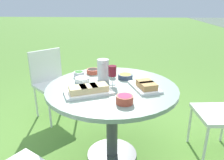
% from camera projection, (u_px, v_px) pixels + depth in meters
% --- Properties ---
extents(ground_plane, '(40.00, 40.00, 0.00)m').
position_uv_depth(ground_plane, '(112.00, 154.00, 2.24)').
color(ground_plane, '#5B8C38').
extents(dining_table, '(1.19, 1.19, 0.75)m').
position_uv_depth(dining_table, '(112.00, 98.00, 2.02)').
color(dining_table, '#4C4C51').
rests_on(dining_table, ground_plane).
extents(chair_near_left, '(0.61, 0.61, 0.89)m').
position_uv_depth(chair_near_left, '(51.00, 79.00, 2.85)').
color(chair_near_left, silver).
rests_on(chair_near_left, ground_plane).
extents(water_pitcher, '(0.12, 0.11, 0.21)m').
position_uv_depth(water_pitcher, '(103.00, 70.00, 2.10)').
color(water_pitcher, silver).
rests_on(water_pitcher, dining_table).
extents(wine_glass, '(0.08, 0.08, 0.18)m').
position_uv_depth(wine_glass, '(112.00, 71.00, 1.98)').
color(wine_glass, silver).
rests_on(wine_glass, dining_table).
extents(platter_bread_main, '(0.33, 0.44, 0.07)m').
position_uv_depth(platter_bread_main, '(89.00, 90.00, 1.81)').
color(platter_bread_main, white).
rests_on(platter_bread_main, dining_table).
extents(platter_charcuterie, '(0.38, 0.30, 0.07)m').
position_uv_depth(platter_charcuterie, '(146.00, 86.00, 1.91)').
color(platter_charcuterie, white).
rests_on(platter_charcuterie, dining_table).
extents(bowl_fries, '(0.14, 0.14, 0.05)m').
position_uv_depth(bowl_fries, '(125.00, 76.00, 2.17)').
color(bowl_fries, '#334256').
rests_on(bowl_fries, dining_table).
extents(bowl_salad, '(0.10, 0.10, 0.05)m').
position_uv_depth(bowl_salad, '(79.00, 74.00, 2.22)').
color(bowl_salad, silver).
rests_on(bowl_salad, dining_table).
extents(bowl_olives, '(0.13, 0.13, 0.05)m').
position_uv_depth(bowl_olives, '(93.00, 71.00, 2.32)').
color(bowl_olives, '#B74733').
rests_on(bowl_olives, dining_table).
extents(bowl_dip_red, '(0.13, 0.13, 0.06)m').
position_uv_depth(bowl_dip_red, '(125.00, 99.00, 1.64)').
color(bowl_dip_red, '#B74733').
rests_on(bowl_dip_red, dining_table).
extents(bowl_dip_cream, '(0.14, 0.14, 0.04)m').
position_uv_depth(bowl_dip_cream, '(82.00, 79.00, 2.10)').
color(bowl_dip_cream, white).
rests_on(bowl_dip_cream, dining_table).
extents(cup_water_near, '(0.07, 0.07, 0.10)m').
position_uv_depth(cup_water_near, '(112.00, 72.00, 2.23)').
color(cup_water_near, silver).
rests_on(cup_water_near, dining_table).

